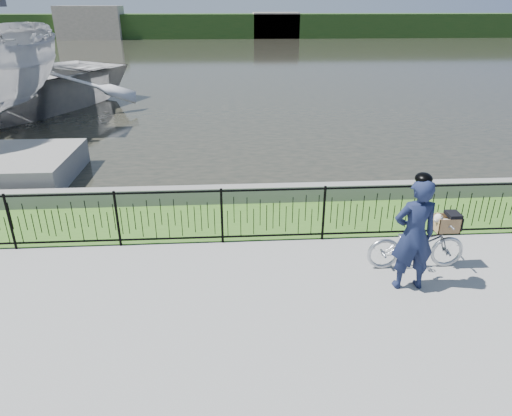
{
  "coord_description": "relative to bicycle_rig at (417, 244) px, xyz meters",
  "views": [
    {
      "loc": [
        -0.86,
        -6.42,
        4.36
      ],
      "look_at": [
        -0.37,
        1.0,
        1.0
      ],
      "focal_mm": 32.0,
      "sensor_mm": 36.0,
      "label": 1
    }
  ],
  "objects": [
    {
      "name": "ground",
      "position": [
        -2.45,
        -0.46,
        -0.47
      ],
      "size": [
        120.0,
        120.0,
        0.0
      ],
      "primitive_type": "plane",
      "color": "gray",
      "rests_on": "ground"
    },
    {
      "name": "quay_wall",
      "position": [
        -2.45,
        3.14,
        -0.27
      ],
      "size": [
        60.0,
        0.3,
        0.4
      ],
      "primitive_type": "cube",
      "color": "slate",
      "rests_on": "ground"
    },
    {
      "name": "far_building_right",
      "position": [
        3.55,
        58.04,
        1.13
      ],
      "size": [
        6.0,
        3.0,
        3.2
      ],
      "primitive_type": "cube",
      "color": "#AB9D89",
      "rests_on": "ground"
    },
    {
      "name": "bicycle_rig",
      "position": [
        0.0,
        0.0,
        0.0
      ],
      "size": [
        1.74,
        0.61,
        1.07
      ],
      "color": "#A6AAB2",
      "rests_on": "ground"
    },
    {
      "name": "cyclist",
      "position": [
        -0.37,
        -0.6,
        0.52
      ],
      "size": [
        0.72,
        0.48,
        2.01
      ],
      "color": "#141C39",
      "rests_on": "ground"
    },
    {
      "name": "grass_strip",
      "position": [
        -2.45,
        2.14,
        -0.47
      ],
      "size": [
        60.0,
        2.0,
        0.01
      ],
      "primitive_type": "cube",
      "color": "#3C6921",
      "rests_on": "ground"
    },
    {
      "name": "fence",
      "position": [
        -2.45,
        1.14,
        0.1
      ],
      "size": [
        14.0,
        0.06,
        1.15
      ],
      "primitive_type": null,
      "color": "black",
      "rests_on": "ground"
    },
    {
      "name": "far_building_left",
      "position": [
        -20.45,
        57.54,
        1.53
      ],
      "size": [
        8.0,
        4.0,
        4.0
      ],
      "primitive_type": "cube",
      "color": "#AB9D89",
      "rests_on": "ground"
    },
    {
      "name": "far_treeline",
      "position": [
        -2.45,
        59.54,
        1.03
      ],
      "size": [
        120.0,
        6.0,
        3.0
      ],
      "primitive_type": "cube",
      "color": "#254319",
      "rests_on": "ground"
    },
    {
      "name": "water",
      "position": [
        -2.45,
        32.54,
        -0.47
      ],
      "size": [
        120.0,
        120.0,
        0.0
      ],
      "primitive_type": "plane",
      "color": "#2A2920",
      "rests_on": "ground"
    }
  ]
}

